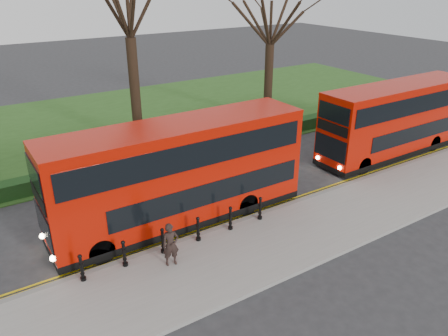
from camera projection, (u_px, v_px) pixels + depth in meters
ground at (188, 226)px, 18.48m from camera, size 120.00×120.00×0.00m
pavement at (226, 261)px, 16.15m from camera, size 60.00×4.00×0.15m
kerb at (200, 236)px, 17.68m from camera, size 60.00×0.25×0.16m
grass_verge at (84, 129)px, 29.98m from camera, size 60.00×18.00×0.06m
hedge at (128, 164)px, 23.54m from camera, size 60.00×0.90×0.80m
yellow_line_outer at (196, 234)px, 17.94m from camera, size 60.00×0.10×0.01m
yellow_line_inner at (194, 232)px, 18.09m from camera, size 60.00×0.10×0.01m
tree_right at (271, 18)px, 29.20m from camera, size 6.21×6.21×9.70m
bollard_row at (181, 235)px, 16.68m from camera, size 7.73×0.15×1.00m
bus_lead at (180, 174)px, 18.04m from camera, size 11.01×2.53×4.38m
bus_rear at (396, 120)px, 25.10m from camera, size 10.40×2.39×4.14m
pedestrian at (171, 245)px, 15.52m from camera, size 0.67×0.50×1.65m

